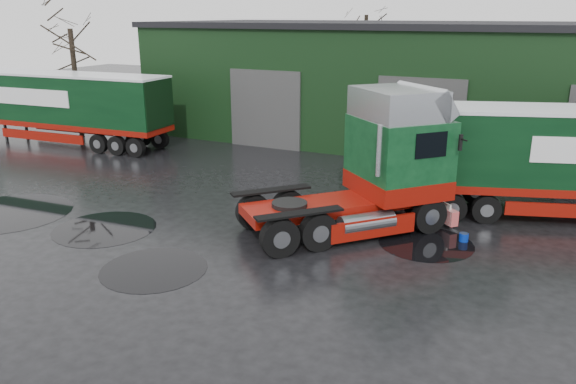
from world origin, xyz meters
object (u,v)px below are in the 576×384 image
object	(u,v)px
trailer_left	(64,109)
wash_bucket	(464,237)
hero_tractor	(342,163)
lorry_right	(562,163)
warehouse	(447,82)
tree_left	(74,60)
tree_back_a	(365,41)

from	to	relation	value
trailer_left	wash_bucket	size ratio (longest dim) A/B	43.63
hero_tractor	wash_bucket	xyz separation A→B (m)	(3.77, 0.79, -2.15)
hero_tractor	lorry_right	bearing A→B (deg)	78.42
lorry_right	warehouse	bearing A→B (deg)	-169.26
wash_bucket	lorry_right	bearing A→B (deg)	56.49
warehouse	wash_bucket	world-z (taller)	warehouse
trailer_left	wash_bucket	distance (m)	22.12
trailer_left	wash_bucket	world-z (taller)	trailer_left
warehouse	lorry_right	distance (m)	12.59
warehouse	tree_left	xyz separation A→B (m)	(-19.00, -8.00, 1.09)
warehouse	hero_tractor	distance (m)	15.53
lorry_right	tree_back_a	bearing A→B (deg)	-164.18
lorry_right	tree_left	distance (m)	25.29
tree_left	tree_back_a	world-z (taller)	tree_back_a
warehouse	tree_left	size ratio (longest dim) A/B	3.81
tree_left	lorry_right	bearing A→B (deg)	-6.84
trailer_left	wash_bucket	bearing A→B (deg)	-105.99
hero_tractor	tree_left	world-z (taller)	tree_left
hero_tractor	tree_left	size ratio (longest dim) A/B	0.86
hero_tractor	wash_bucket	bearing A→B (deg)	54.43
lorry_right	wash_bucket	bearing A→B (deg)	-51.38
lorry_right	tree_back_a	world-z (taller)	tree_back_a
wash_bucket	tree_left	world-z (taller)	tree_left
warehouse	lorry_right	xyz separation A→B (m)	(6.00, -11.00, -1.25)
trailer_left	tree_left	distance (m)	3.24
warehouse	hero_tractor	xyz separation A→B (m)	(-0.23, -15.50, -0.88)
wash_bucket	tree_back_a	distance (m)	27.66
wash_bucket	tree_back_a	bearing A→B (deg)	115.04
lorry_right	wash_bucket	xyz separation A→B (m)	(-2.46, -3.71, -1.77)
warehouse	wash_bucket	xyz separation A→B (m)	(3.54, -14.71, -3.02)
lorry_right	tree_left	world-z (taller)	tree_left
warehouse	lorry_right	size ratio (longest dim) A/B	2.24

